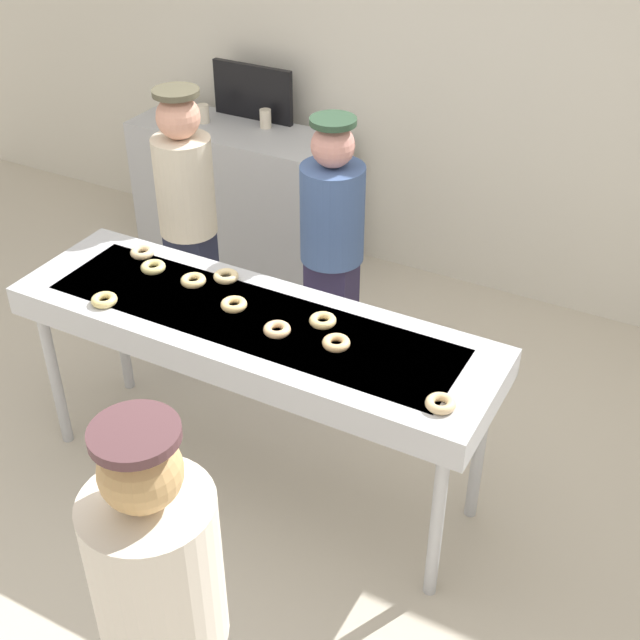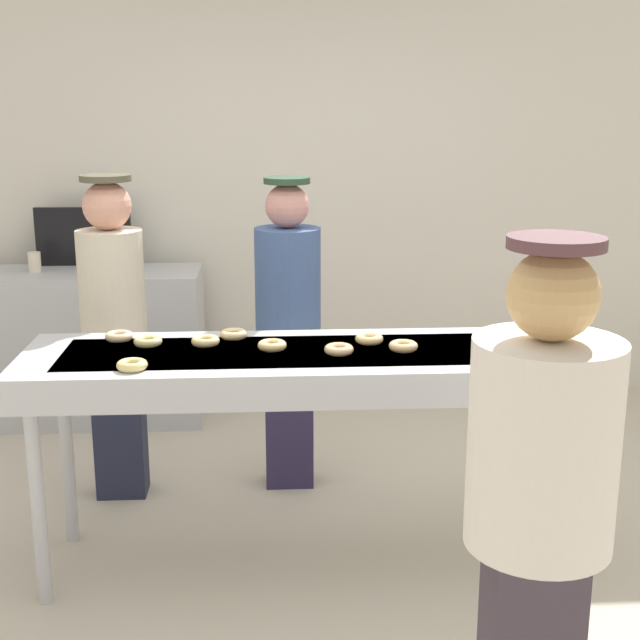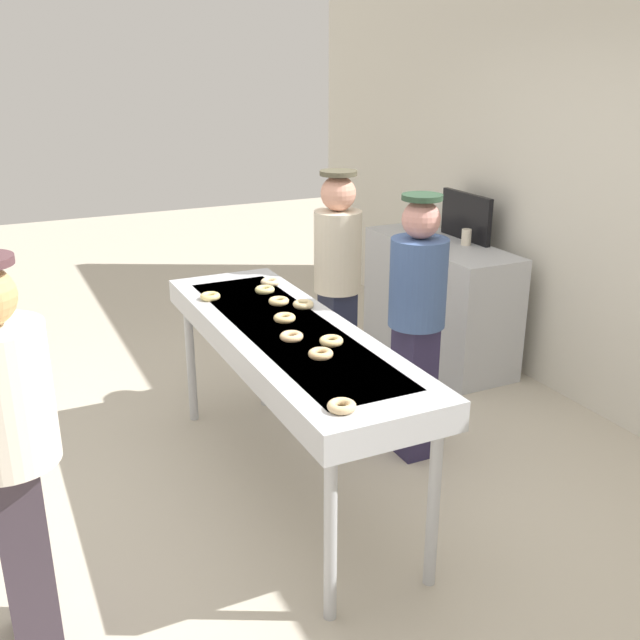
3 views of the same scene
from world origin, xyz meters
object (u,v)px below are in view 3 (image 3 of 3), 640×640
at_px(fryer_conveyor, 288,342).
at_px(plain_donut_6, 321,354).
at_px(worker_assistant, 338,278).
at_px(customer_waiting, 6,433).
at_px(plain_donut_0, 342,406).
at_px(plain_donut_9, 270,282).
at_px(plain_donut_7, 285,318).
at_px(plain_donut_4, 210,296).
at_px(paper_cup_1, 423,228).
at_px(menu_display, 466,217).
at_px(paper_cup_0, 466,237).
at_px(plain_donut_5, 279,301).
at_px(plain_donut_1, 331,341).
at_px(plain_donut_2, 303,304).
at_px(prep_counter, 438,300).
at_px(plain_donut_3, 291,336).
at_px(worker_baker, 417,316).
at_px(plain_donut_8, 265,290).

xyz_separation_m(fryer_conveyor, plain_donut_6, (0.43, -0.02, 0.10)).
height_order(worker_assistant, customer_waiting, customer_waiting).
height_order(plain_donut_0, plain_donut_9, same).
bearing_deg(plain_donut_7, plain_donut_4, -155.35).
bearing_deg(plain_donut_9, paper_cup_1, 115.12).
relative_size(customer_waiting, menu_display, 2.78).
bearing_deg(plain_donut_4, plain_donut_6, 10.66).
bearing_deg(paper_cup_0, worker_assistant, -78.81).
height_order(plain_donut_5, plain_donut_9, same).
xyz_separation_m(plain_donut_1, plain_donut_5, (-0.68, 0.01, 0.00)).
distance_m(plain_donut_2, prep_counter, 1.95).
distance_m(plain_donut_3, plain_donut_5, 0.56).
bearing_deg(customer_waiting, prep_counter, 122.87).
distance_m(plain_donut_1, worker_baker, 0.78).
distance_m(plain_donut_1, plain_donut_2, 0.58).
bearing_deg(paper_cup_1, plain_donut_7, -51.99).
xyz_separation_m(customer_waiting, paper_cup_0, (-1.67, 3.32, 0.05)).
bearing_deg(worker_baker, plain_donut_5, 61.91).
bearing_deg(paper_cup_0, plain_donut_2, -64.22).
bearing_deg(menu_display, plain_donut_3, -55.84).
distance_m(plain_donut_5, paper_cup_0, 1.97).
distance_m(fryer_conveyor, worker_assistant, 1.13).
xyz_separation_m(fryer_conveyor, paper_cup_0, (-1.10, 1.94, 0.13)).
distance_m(plain_donut_1, plain_donut_4, 0.98).
xyz_separation_m(plain_donut_5, paper_cup_1, (-1.13, 1.71, 0.03)).
xyz_separation_m(plain_donut_8, worker_assistant, (-0.25, 0.61, -0.07)).
bearing_deg(plain_donut_6, customer_waiting, -84.13).
distance_m(plain_donut_3, plain_donut_9, 0.94).
xyz_separation_m(plain_donut_4, plain_donut_7, (0.53, 0.24, 0.00)).
bearing_deg(plain_donut_1, plain_donut_3, -132.64).
relative_size(plain_donut_7, prep_counter, 0.08).
bearing_deg(plain_donut_5, paper_cup_0, 111.53).
distance_m(plain_donut_1, paper_cup_0, 2.31).
relative_size(plain_donut_0, plain_donut_5, 1.00).
bearing_deg(prep_counter, plain_donut_7, -57.39).
xyz_separation_m(plain_donut_3, prep_counter, (-1.41, 1.87, -0.50)).
height_order(plain_donut_8, worker_assistant, worker_assistant).
height_order(prep_counter, menu_display, menu_display).
bearing_deg(plain_donut_0, plain_donut_7, 169.08).
distance_m(plain_donut_0, worker_baker, 1.38).
bearing_deg(plain_donut_5, plain_donut_3, -16.19).
distance_m(plain_donut_2, plain_donut_8, 0.36).
distance_m(plain_donut_2, plain_donut_4, 0.56).
height_order(plain_donut_0, paper_cup_0, paper_cup_0).
bearing_deg(paper_cup_0, prep_counter, -142.95).
bearing_deg(plain_donut_4, plain_donut_2, 49.38).
distance_m(fryer_conveyor, plain_donut_6, 0.44).
bearing_deg(plain_donut_5, plain_donut_8, 177.83).
height_order(plain_donut_0, plain_donut_7, same).
bearing_deg(fryer_conveyor, paper_cup_1, 129.56).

